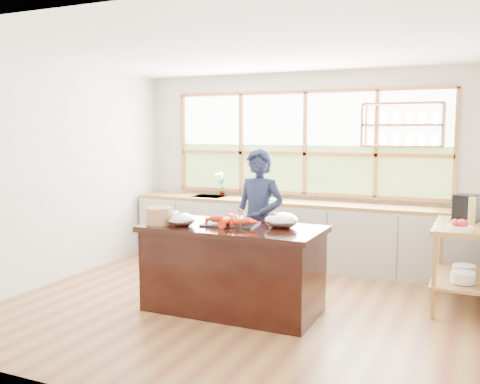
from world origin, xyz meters
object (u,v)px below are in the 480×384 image
Objects in this scene: island at (233,268)px; espresso_machine at (467,208)px; cook at (259,222)px; wicker_basket at (159,216)px.

island is 2.64m from espresso_machine.
espresso_machine is (2.17, 0.68, 0.21)m from cook.
cook is 5.82× the size of espresso_machine.
wicker_basket reaches higher than island.
island is 0.95m from wicker_basket.
espresso_machine is at bearing 31.54° from island.
cook is at bearing 88.46° from island.
island is 0.77m from cook.
espresso_machine is at bearing 23.61° from cook.
espresso_machine reaches higher than island.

